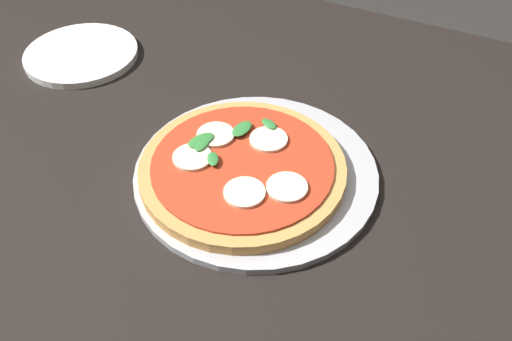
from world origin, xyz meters
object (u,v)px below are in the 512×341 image
at_px(dining_table, 240,180).
at_px(pizza, 242,168).
at_px(serving_tray, 256,172).
at_px(plate_white, 81,54).

relative_size(dining_table, pizza, 4.77).
xyz_separation_m(dining_table, serving_tray, (0.06, -0.05, 0.08)).
distance_m(dining_table, serving_tray, 0.11).
distance_m(dining_table, plate_white, 0.43).
bearing_deg(dining_table, serving_tray, -40.81).
height_order(dining_table, serving_tray, serving_tray).
xyz_separation_m(pizza, plate_white, (-0.45, 0.16, -0.02)).
xyz_separation_m(serving_tray, pizza, (-0.02, -0.02, 0.02)).
height_order(pizza, plate_white, pizza).
bearing_deg(serving_tray, dining_table, 139.19).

